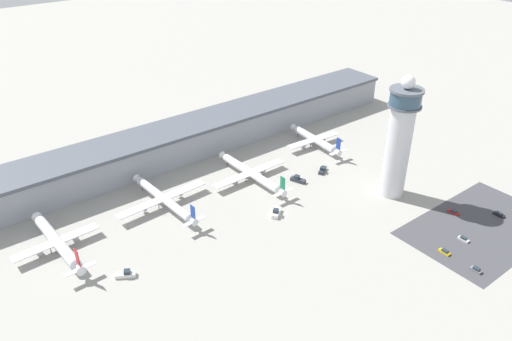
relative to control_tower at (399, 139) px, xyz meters
The scene contains 17 objects.
ground_plane 59.28m from the control_tower, 160.10° to the left, with size 1000.00×1000.00×0.00m, color #9E9B93.
terminal_building 102.75m from the control_tower, 119.45° to the left, with size 254.62×25.00×16.24m.
control_tower is the anchor object (origin of this frame).
parking_lot_surface 47.89m from the control_tower, 78.13° to the right, with size 64.00×40.00×0.01m, color #424247.
airplane_gate_alpha 141.37m from the control_tower, 159.18° to the left, with size 32.40×43.09×12.79m.
airplane_gate_bravo 102.01m from the control_tower, 148.95° to the left, with size 41.94×46.30×11.78m.
airplane_gate_charlie 67.48m from the control_tower, 132.04° to the left, with size 38.95×46.19×11.55m.
airplane_gate_delta 58.96m from the control_tower, 85.05° to the left, with size 31.90×38.15×11.98m.
service_truck_catering 42.78m from the control_tower, 108.35° to the left, with size 7.12×5.38×2.82m.
service_truck_fuel 60.02m from the control_tower, 160.49° to the left, with size 7.24×6.35×3.10m.
service_truck_baggage 49.16m from the control_tower, 128.71° to the left, with size 4.70×7.52×3.11m.
service_truck_water 121.47m from the control_tower, 169.73° to the left, with size 7.30×5.73×2.70m.
car_black_suv 50.35m from the control_tower, 114.08° to the right, with size 1.88×4.38×1.46m.
car_green_van 37.93m from the control_tower, 72.34° to the right, with size 1.94×4.85×1.36m.
car_blue_compact 60.73m from the control_tower, 108.57° to the right, with size 1.81×4.07×1.57m.
car_silver_sedan 51.41m from the control_tower, 60.85° to the right, with size 1.87×4.56×1.55m.
car_white_wagon 47.41m from the control_tower, 97.29° to the right, with size 1.87×4.30×1.41m.
Camera 1 is at (-112.29, -129.80, 118.29)m, focal length 35.00 mm.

